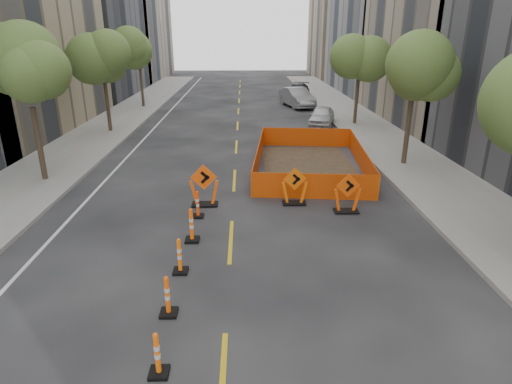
{
  "coord_description": "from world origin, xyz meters",
  "views": [
    {
      "loc": [
        0.46,
        -8.26,
        6.24
      ],
      "look_at": [
        0.85,
        5.48,
        1.1
      ],
      "focal_mm": 30.0,
      "sensor_mm": 36.0,
      "label": 1
    }
  ],
  "objects_px": {
    "channelizer_6": "(198,204)",
    "parked_car_mid": "(297,97)",
    "channelizer_2": "(157,354)",
    "chevron_sign_left": "(204,185)",
    "chevron_sign_right": "(347,193)",
    "channelizer_4": "(180,256)",
    "parked_car_far": "(298,91)",
    "channelizer_3": "(167,296)",
    "parked_car_near": "(322,116)",
    "chevron_sign_center": "(295,186)",
    "channelizer_5": "(191,225)"
  },
  "relations": [
    {
      "from": "channelizer_3",
      "to": "parked_car_mid",
      "type": "relative_size",
      "value": 0.2
    },
    {
      "from": "chevron_sign_right",
      "to": "channelizer_3",
      "type": "bearing_deg",
      "value": -139.18
    },
    {
      "from": "channelizer_4",
      "to": "parked_car_near",
      "type": "height_order",
      "value": "parked_car_near"
    },
    {
      "from": "channelizer_4",
      "to": "channelizer_5",
      "type": "xyz_separation_m",
      "value": [
        0.11,
        1.89,
        0.04
      ]
    },
    {
      "from": "channelizer_2",
      "to": "chevron_sign_right",
      "type": "bearing_deg",
      "value": 55.31
    },
    {
      "from": "channelizer_2",
      "to": "chevron_sign_right",
      "type": "xyz_separation_m",
      "value": [
        5.45,
        7.87,
        0.27
      ]
    },
    {
      "from": "channelizer_6",
      "to": "channelizer_2",
      "type": "bearing_deg",
      "value": -90.12
    },
    {
      "from": "channelizer_2",
      "to": "parked_car_near",
      "type": "xyz_separation_m",
      "value": [
        7.26,
        23.63,
        0.18
      ]
    },
    {
      "from": "channelizer_2",
      "to": "channelizer_4",
      "type": "xyz_separation_m",
      "value": [
        -0.1,
        3.78,
        0.03
      ]
    },
    {
      "from": "channelizer_2",
      "to": "parked_car_mid",
      "type": "height_order",
      "value": "parked_car_mid"
    },
    {
      "from": "chevron_sign_left",
      "to": "parked_car_near",
      "type": "xyz_separation_m",
      "value": [
        7.1,
        14.95,
        -0.16
      ]
    },
    {
      "from": "channelizer_2",
      "to": "channelizer_3",
      "type": "relative_size",
      "value": 0.94
    },
    {
      "from": "channelizer_5",
      "to": "chevron_sign_left",
      "type": "bearing_deg",
      "value": 87.13
    },
    {
      "from": "channelizer_5",
      "to": "parked_car_far",
      "type": "bearing_deg",
      "value": 77.3
    },
    {
      "from": "channelizer_3",
      "to": "channelizer_5",
      "type": "relative_size",
      "value": 0.92
    },
    {
      "from": "channelizer_2",
      "to": "chevron_sign_left",
      "type": "distance_m",
      "value": 8.69
    },
    {
      "from": "parked_car_near",
      "to": "chevron_sign_left",
      "type": "bearing_deg",
      "value": -99.28
    },
    {
      "from": "channelizer_6",
      "to": "chevron_sign_right",
      "type": "xyz_separation_m",
      "value": [
        5.43,
        0.31,
        0.25
      ]
    },
    {
      "from": "channelizer_5",
      "to": "chevron_sign_right",
      "type": "relative_size",
      "value": 0.75
    },
    {
      "from": "channelizer_6",
      "to": "parked_car_far",
      "type": "distance_m",
      "value": 30.86
    },
    {
      "from": "channelizer_5",
      "to": "chevron_sign_center",
      "type": "xyz_separation_m",
      "value": [
        3.6,
        3.04,
        0.18
      ]
    },
    {
      "from": "channelizer_2",
      "to": "channelizer_4",
      "type": "relative_size",
      "value": 0.94
    },
    {
      "from": "channelizer_3",
      "to": "channelizer_6",
      "type": "xyz_separation_m",
      "value": [
        0.13,
        5.67,
        -0.01
      ]
    },
    {
      "from": "channelizer_3",
      "to": "channelizer_6",
      "type": "relative_size",
      "value": 1.02
    },
    {
      "from": "channelizer_4",
      "to": "chevron_sign_right",
      "type": "distance_m",
      "value": 6.9
    },
    {
      "from": "chevron_sign_right",
      "to": "parked_car_mid",
      "type": "xyz_separation_m",
      "value": [
        0.99,
        23.94,
        0.08
      ]
    },
    {
      "from": "channelizer_3",
      "to": "parked_car_near",
      "type": "relative_size",
      "value": 0.26
    },
    {
      "from": "channelizer_4",
      "to": "channelizer_6",
      "type": "height_order",
      "value": "channelizer_4"
    },
    {
      "from": "parked_car_near",
      "to": "channelizer_6",
      "type": "bearing_deg",
      "value": -98.16
    },
    {
      "from": "parked_car_far",
      "to": "channelizer_4",
      "type": "bearing_deg",
      "value": -85.29
    },
    {
      "from": "chevron_sign_left",
      "to": "chevron_sign_right",
      "type": "height_order",
      "value": "chevron_sign_left"
    },
    {
      "from": "channelizer_3",
      "to": "channelizer_5",
      "type": "xyz_separation_m",
      "value": [
        0.13,
        3.78,
        0.05
      ]
    },
    {
      "from": "channelizer_5",
      "to": "parked_car_mid",
      "type": "xyz_separation_m",
      "value": [
        6.42,
        26.14,
        0.27
      ]
    },
    {
      "from": "channelizer_6",
      "to": "chevron_sign_center",
      "type": "height_order",
      "value": "chevron_sign_center"
    },
    {
      "from": "chevron_sign_center",
      "to": "parked_car_far",
      "type": "bearing_deg",
      "value": 73.22
    },
    {
      "from": "channelizer_3",
      "to": "chevron_sign_right",
      "type": "distance_m",
      "value": 8.17
    },
    {
      "from": "parked_car_near",
      "to": "parked_car_mid",
      "type": "relative_size",
      "value": 0.78
    },
    {
      "from": "channelizer_2",
      "to": "chevron_sign_left",
      "type": "relative_size",
      "value": 0.59
    },
    {
      "from": "channelizer_2",
      "to": "chevron_sign_center",
      "type": "xyz_separation_m",
      "value": [
        3.61,
        8.71,
        0.26
      ]
    },
    {
      "from": "channelizer_3",
      "to": "channelizer_4",
      "type": "xyz_separation_m",
      "value": [
        0.02,
        1.89,
        0.0
      ]
    },
    {
      "from": "channelizer_3",
      "to": "parked_car_near",
      "type": "distance_m",
      "value": 22.95
    },
    {
      "from": "parked_car_mid",
      "to": "chevron_sign_center",
      "type": "bearing_deg",
      "value": -111.4
    },
    {
      "from": "channelizer_2",
      "to": "parked_car_far",
      "type": "bearing_deg",
      "value": 79.14
    },
    {
      "from": "channelizer_3",
      "to": "channelizer_4",
      "type": "distance_m",
      "value": 1.89
    },
    {
      "from": "chevron_sign_left",
      "to": "channelizer_3",
      "type": "bearing_deg",
      "value": -96.38
    },
    {
      "from": "channelizer_4",
      "to": "channelizer_5",
      "type": "distance_m",
      "value": 1.89
    },
    {
      "from": "channelizer_6",
      "to": "parked_car_mid",
      "type": "xyz_separation_m",
      "value": [
        6.42,
        24.25,
        0.33
      ]
    },
    {
      "from": "chevron_sign_right",
      "to": "parked_car_near",
      "type": "xyz_separation_m",
      "value": [
        1.81,
        15.76,
        -0.08
      ]
    },
    {
      "from": "channelizer_4",
      "to": "parked_car_far",
      "type": "bearing_deg",
      "value": 77.8
    },
    {
      "from": "channelizer_5",
      "to": "channelizer_2",
      "type": "bearing_deg",
      "value": -90.15
    }
  ]
}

